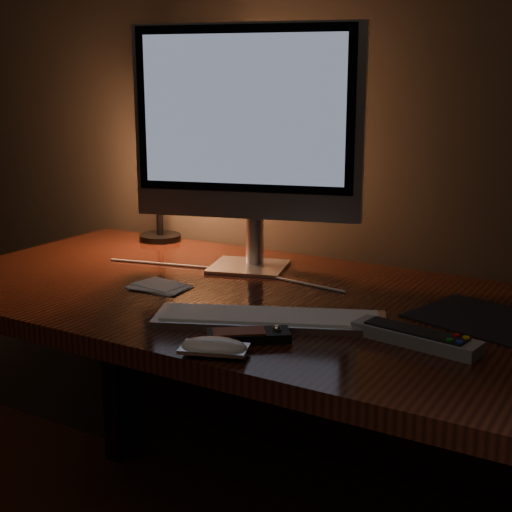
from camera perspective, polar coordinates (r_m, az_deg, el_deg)
The scene contains 10 objects.
desk at distance 1.61m, azimuth 2.56°, elevation -7.08°, with size 1.60×0.75×0.75m.
monitor at distance 1.68m, azimuth -0.73°, elevation 10.22°, with size 0.53×0.20×0.57m.
keyboard at distance 1.35m, azimuth 1.12°, elevation -5.00°, with size 0.44×0.12×0.02m, color silver.
mousepad at distance 1.44m, azimuth 17.96°, elevation -4.85°, with size 0.26×0.21×0.00m, color black.
mouse at distance 1.20m, azimuth -3.37°, elevation -7.47°, with size 0.11×0.06×0.02m, color white.
media_remote at distance 1.26m, azimuth -0.60°, elevation -6.37°, with size 0.15×0.13×0.03m.
tv_remote at distance 1.27m, azimuth 12.64°, elevation -6.34°, with size 0.23×0.09×0.03m.
papers at distance 1.59m, azimuth -7.74°, elevation -2.41°, with size 0.13×0.09×0.01m, color white.
desk_lamp at distance 1.98m, azimuth -7.93°, elevation 8.57°, with size 0.19×0.20×0.40m.
cable at distance 1.69m, azimuth -2.57°, elevation -1.38°, with size 0.01×0.01×0.63m, color white.
Camera 1 is at (0.70, 0.60, 1.20)m, focal length 50.00 mm.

